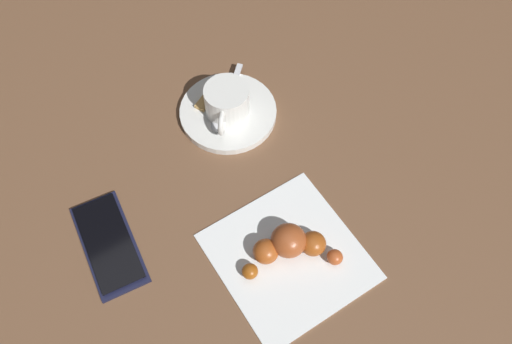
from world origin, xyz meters
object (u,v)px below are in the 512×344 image
at_px(teaspoon, 225,108).
at_px(napkin, 288,256).
at_px(sugar_packet, 210,95).
at_px(espresso_cup, 227,102).
at_px(cell_phone, 109,243).
at_px(croissant, 289,245).
at_px(saucer, 228,112).

relative_size(teaspoon, napkin, 0.58).
bearing_deg(sugar_packet, espresso_cup, 73.38).
relative_size(espresso_cup, cell_phone, 0.54).
xyz_separation_m(sugar_packet, napkin, (-0.28, 0.04, -0.01)).
xyz_separation_m(teaspoon, sugar_packet, (0.03, 0.01, 0.00)).
height_order(espresso_cup, croissant, espresso_cup).
height_order(teaspoon, croissant, croissant).
height_order(saucer, cell_phone, same).
relative_size(sugar_packet, cell_phone, 0.41).
relative_size(saucer, espresso_cup, 1.81).
bearing_deg(saucer, napkin, 167.44).
xyz_separation_m(saucer, espresso_cup, (-0.00, 0.00, 0.03)).
bearing_deg(croissant, espresso_cup, -11.40).
distance_m(napkin, cell_phone, 0.24).
height_order(sugar_packet, croissant, croissant).
relative_size(teaspoon, sugar_packet, 1.73).
relative_size(espresso_cup, sugar_packet, 1.32).
distance_m(saucer, teaspoon, 0.01).
relative_size(napkin, croissant, 1.44).
height_order(saucer, sugar_packet, sugar_packet).
height_order(sugar_packet, napkin, sugar_packet).
relative_size(saucer, napkin, 0.79).
bearing_deg(croissant, napkin, 143.29).
distance_m(espresso_cup, sugar_packet, 0.04).
height_order(teaspoon, napkin, teaspoon).
bearing_deg(sugar_packet, cell_phone, 3.14).
bearing_deg(cell_phone, napkin, -126.62).
xyz_separation_m(saucer, napkin, (-0.24, 0.05, -0.00)).
xyz_separation_m(saucer, croissant, (-0.23, 0.05, 0.01)).
distance_m(sugar_packet, croissant, 0.27).
xyz_separation_m(sugar_packet, cell_phone, (-0.14, 0.23, -0.01)).
bearing_deg(espresso_cup, napkin, 167.87).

